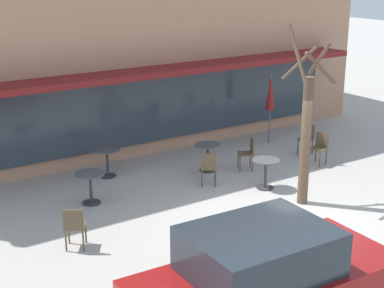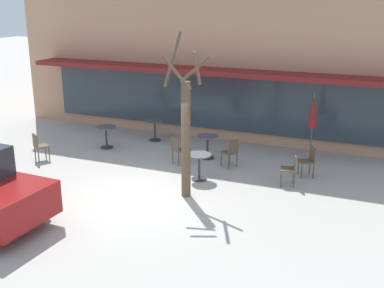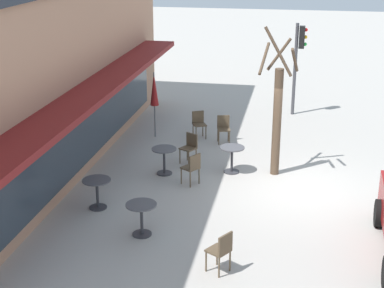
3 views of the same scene
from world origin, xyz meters
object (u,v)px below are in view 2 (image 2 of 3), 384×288
Objects in this scene: cafe_table_near_wall at (106,134)px; cafe_chair_2 at (178,148)px; cafe_chair_0 at (291,167)px; cafe_table_streetside at (155,127)px; cafe_table_mid_patio at (207,143)px; patio_umbrella_green_folded at (313,111)px; cafe_chair_1 at (231,151)px; cafe_chair_4 at (309,159)px; street_tree at (186,130)px; cafe_table_by_tree at (199,162)px; cafe_chair_3 at (39,145)px.

cafe_table_near_wall is 0.85× the size of cafe_chair_2.
cafe_table_streetside is at bearing 156.08° from cafe_chair_0.
cafe_table_streetside and cafe_table_mid_patio have the same top height.
cafe_chair_2 reaches higher than cafe_table_mid_patio.
patio_umbrella_green_folded is at bearing 11.44° from cafe_table_near_wall.
cafe_table_mid_patio is 1.11m from cafe_chair_1.
cafe_table_near_wall is at bearing 179.21° from cafe_chair_4.
street_tree is at bearing -33.34° from cafe_table_near_wall.
cafe_table_mid_patio is (2.46, -1.12, 0.00)m from cafe_table_streetside.
cafe_chair_3 is (-5.29, -0.42, 0.01)m from cafe_table_by_tree.
street_tree reaches higher than patio_umbrella_green_folded.
cafe_table_by_tree is 3.18m from cafe_chair_4.
cafe_table_near_wall is at bearing 146.66° from street_tree.
cafe_chair_4 is 0.21× the size of street_tree.
patio_umbrella_green_folded is at bearing 18.51° from cafe_table_mid_patio.
cafe_chair_4 is (3.91, 0.50, 0.00)m from cafe_chair_2.
patio_umbrella_green_folded is 2.47× the size of cafe_chair_3.
cafe_chair_0 reaches higher than cafe_table_near_wall.
cafe_chair_2 is at bearing -172.67° from cafe_chair_4.
cafe_chair_0 and cafe_chair_3 have the same top height.
cafe_chair_1 is 1.63m from cafe_chair_2.
cafe_table_near_wall is 0.85× the size of cafe_chair_0.
street_tree is (-2.71, -2.65, 1.26)m from cafe_chair_4.
cafe_chair_1 and cafe_chair_2 have the same top height.
cafe_table_streetside is 2.70m from cafe_table_mid_patio.
cafe_table_near_wall and cafe_table_mid_patio have the same top height.
cafe_table_mid_patio is at bearing 103.97° from cafe_table_by_tree.
cafe_table_mid_patio is at bearing -24.36° from cafe_table_streetside.
cafe_table_streetside is 4.14m from cafe_chair_3.
cafe_table_near_wall is at bearing 171.59° from cafe_chair_0.
cafe_chair_3 is at bearing -167.02° from cafe_chair_4.
street_tree is (-0.40, -2.52, 1.26)m from cafe_chair_1.
cafe_table_mid_patio is at bearing 56.06° from cafe_chair_2.
cafe_chair_2 and cafe_chair_3 have the same top height.
cafe_table_by_tree is 0.85× the size of cafe_chair_3.
cafe_chair_2 reaches higher than cafe_table_by_tree.
cafe_chair_0 and cafe_chair_4 have the same top height.
street_tree is at bearing -8.18° from cafe_chair_3.
cafe_table_by_tree is 5.31m from cafe_chair_3.
street_tree is at bearing -84.68° from cafe_table_by_tree.
cafe_chair_1 reaches higher than cafe_table_mid_patio.
street_tree reaches higher than cafe_table_mid_patio.
cafe_chair_4 is (6.88, -0.10, 0.01)m from cafe_table_near_wall.
cafe_table_near_wall and cafe_table_streetside have the same top height.
cafe_chair_2 is (-1.08, 0.94, 0.01)m from cafe_table_by_tree.
cafe_chair_0 is 7.84m from cafe_chair_3.
cafe_table_near_wall is 0.18× the size of street_tree.
cafe_chair_1 is at bearing -25.80° from cafe_table_streetside.
cafe_chair_1 is 0.21× the size of street_tree.
street_tree is at bearing -53.96° from cafe_table_streetside.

